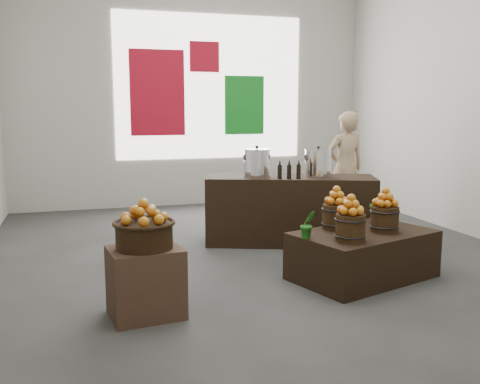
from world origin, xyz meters
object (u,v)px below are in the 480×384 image
object	(u,v)px
counter	(290,210)
stock_pot_center	(318,164)
crate	(146,282)
wicker_basket	(144,236)
display_table	(363,255)
stock_pot_left	(257,163)
shopper	(345,168)

from	to	relation	value
counter	stock_pot_center	bearing A→B (deg)	0.00
crate	stock_pot_center	world-z (taller)	stock_pot_center
counter	stock_pot_center	world-z (taller)	stock_pot_center
wicker_basket	display_table	bearing A→B (deg)	9.82
stock_pot_left	stock_pot_center	bearing A→B (deg)	-20.04
stock_pot_center	shopper	size ratio (longest dim) A/B	0.20
wicker_basket	counter	size ratio (longest dim) A/B	0.22
display_table	crate	bearing A→B (deg)	171.82
stock_pot_center	display_table	bearing A→B (deg)	-95.51
stock_pot_left	shopper	size ratio (longest dim) A/B	0.20
crate	wicker_basket	distance (m)	0.38
counter	display_table	bearing A→B (deg)	-63.41
wicker_basket	crate	bearing A→B (deg)	0.00
display_table	counter	size ratio (longest dim) A/B	0.66
crate	shopper	world-z (taller)	shopper
shopper	display_table	bearing A→B (deg)	62.75
display_table	stock_pot_center	xyz separation A→B (m)	(0.13, 1.38, 0.76)
stock_pot_left	shopper	distance (m)	1.76
wicker_basket	stock_pot_left	size ratio (longest dim) A/B	1.43
wicker_basket	shopper	bearing A→B (deg)	40.79
stock_pot_center	shopper	xyz separation A→B (m)	(0.89, 0.99, -0.18)
crate	shopper	distance (m)	4.23
crate	counter	xyz separation A→B (m)	(1.99, 1.86, 0.13)
wicker_basket	stock_pot_center	bearing A→B (deg)	37.41
wicker_basket	display_table	distance (m)	2.23
stock_pot_left	stock_pot_center	world-z (taller)	same
crate	shopper	xyz separation A→B (m)	(3.18, 2.74, 0.52)
crate	display_table	distance (m)	2.19
display_table	counter	bearing A→B (deg)	78.54
crate	stock_pot_left	distance (m)	2.66
display_table	stock_pot_center	bearing A→B (deg)	66.48
counter	stock_pot_left	distance (m)	0.71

